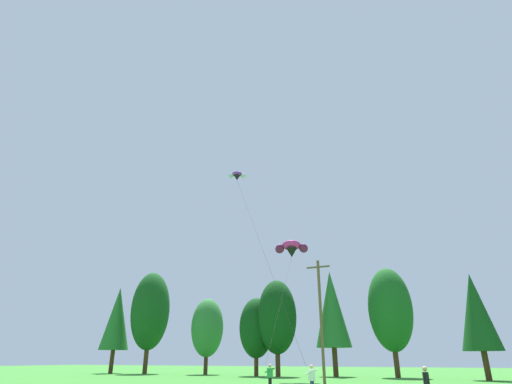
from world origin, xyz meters
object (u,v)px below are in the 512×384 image
at_px(kite_flyer_far, 427,383).
at_px(parafoil_kite_high_magenta, 292,249).
at_px(kite_flyer_near, 270,375).
at_px(kite_flyer_mid, 312,378).
at_px(utility_pole, 321,316).
at_px(parafoil_kite_mid_purple, 237,176).

relative_size(kite_flyer_far, parafoil_kite_high_magenta, 0.11).
distance_m(kite_flyer_near, kite_flyer_mid, 4.77).
relative_size(utility_pole, kite_flyer_near, 6.25).
bearing_deg(kite_flyer_mid, kite_flyer_far, -23.98).
bearing_deg(kite_flyer_mid, parafoil_kite_high_magenta, 112.25).
xyz_separation_m(kite_flyer_near, kite_flyer_far, (10.11, -5.69, -0.01)).
bearing_deg(kite_flyer_near, kite_flyer_mid, -37.22).
relative_size(utility_pole, kite_flyer_mid, 6.25).
bearing_deg(parafoil_kite_high_magenta, kite_flyer_far, -56.63).
xyz_separation_m(utility_pole, kite_flyer_far, (9.17, -15.37, -4.56)).
relative_size(utility_pole, parafoil_kite_mid_purple, 0.53).
height_order(utility_pole, kite_flyer_near, utility_pole).
xyz_separation_m(kite_flyer_far, parafoil_kite_mid_purple, (-17.82, 15.25, 19.91)).
bearing_deg(kite_flyer_near, kite_flyer_far, -29.38).
bearing_deg(utility_pole, kite_flyer_mid, -77.18).
bearing_deg(utility_pole, parafoil_kite_high_magenta, 129.96).
height_order(kite_flyer_mid, parafoil_kite_high_magenta, parafoil_kite_high_magenta).
relative_size(kite_flyer_near, parafoil_kite_mid_purple, 0.09).
height_order(parafoil_kite_high_magenta, parafoil_kite_mid_purple, parafoil_kite_mid_purple).
relative_size(kite_flyer_mid, kite_flyer_far, 1.00).
height_order(kite_flyer_far, parafoil_kite_high_magenta, parafoil_kite_high_magenta).
relative_size(kite_flyer_near, parafoil_kite_high_magenta, 0.11).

